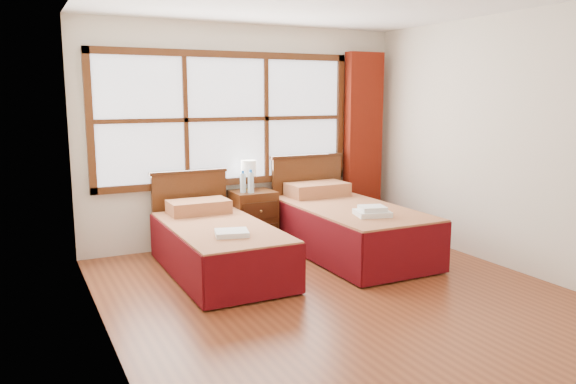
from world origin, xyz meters
name	(u,v)px	position (x,y,z in m)	size (l,w,h in m)	color
floor	(343,298)	(0.00, 0.00, 0.00)	(4.50, 4.50, 0.00)	brown
wall_back	(246,135)	(0.00, 2.25, 1.30)	(4.00, 4.00, 0.00)	silver
wall_left	(101,165)	(-2.00, 0.00, 1.30)	(4.50, 4.50, 0.00)	silver
wall_right	(514,143)	(2.00, 0.00, 1.30)	(4.50, 4.50, 0.00)	silver
window	(227,119)	(-0.25, 2.21, 1.50)	(3.16, 0.06, 1.56)	white
curtain	(363,142)	(1.60, 2.11, 1.17)	(0.50, 0.16, 2.30)	maroon
bed_left	(218,245)	(-0.75, 1.20, 0.29)	(0.97, 1.99, 0.93)	#391C0C
bed_right	(347,226)	(0.79, 1.20, 0.32)	(1.07, 2.09, 1.04)	#391C0C
nightstand	(253,218)	(-0.02, 1.99, 0.33)	(0.49, 0.49, 0.66)	#4B2610
towels_left	(232,233)	(-0.78, 0.70, 0.52)	(0.36, 0.33, 0.05)	white
towels_right	(372,212)	(0.73, 0.62, 0.60)	(0.40, 0.37, 0.10)	white
lamp	(249,169)	(-0.03, 2.09, 0.91)	(0.18, 0.18, 0.36)	gold
bottle_near	(243,183)	(-0.16, 1.95, 0.78)	(0.07, 0.07, 0.26)	silver
bottle_far	(251,182)	(-0.09, 1.90, 0.78)	(0.07, 0.07, 0.27)	silver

